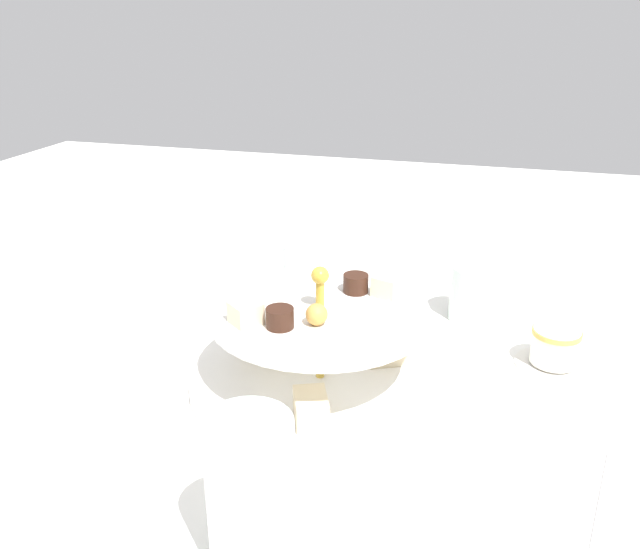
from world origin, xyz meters
TOP-DOWN VIEW (x-y plane):
  - ground_plane at (0.00, 0.00)m, footprint 2.40×2.40m
  - tiered_serving_stand at (0.00, 0.00)m, footprint 0.30×0.30m
  - water_glass_tall_right at (-0.02, 0.28)m, footprint 0.07×0.07m
  - water_glass_short_left at (-0.16, -0.23)m, footprint 0.06×0.06m
  - teacup_with_saucer at (-0.27, -0.12)m, footprint 0.09×0.09m
  - butter_knife_left at (0.32, 0.08)m, footprint 0.07×0.17m
  - butter_knife_right at (-0.30, 0.12)m, footprint 0.05×0.17m
  - water_glass_mid_back at (0.09, -0.23)m, footprint 0.06×0.06m

SIDE VIEW (x-z plane):
  - ground_plane at x=0.00m, z-range 0.00..0.00m
  - butter_knife_left at x=0.32m, z-range 0.00..0.00m
  - butter_knife_right at x=-0.30m, z-range 0.00..0.00m
  - teacup_with_saucer at x=-0.27m, z-range 0.00..0.05m
  - water_glass_short_left at x=-0.16m, z-range 0.00..0.08m
  - water_glass_mid_back at x=0.09m, z-range 0.00..0.09m
  - tiered_serving_stand at x=0.00m, z-range -0.03..0.12m
  - water_glass_tall_right at x=-0.02m, z-range 0.00..0.14m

